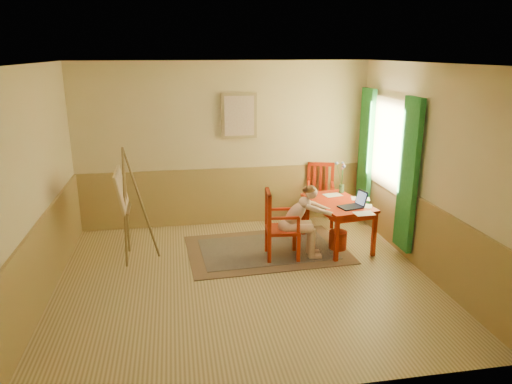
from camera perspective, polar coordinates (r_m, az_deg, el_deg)
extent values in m
cube|color=tan|center=(6.50, -1.36, -10.49)|extent=(5.00, 4.50, 0.02)
cube|color=white|center=(5.79, -1.56, 15.23)|extent=(5.00, 4.50, 0.02)
cube|color=#DDC287|center=(8.18, -3.80, 5.64)|extent=(5.00, 0.02, 2.80)
cube|color=#DDC287|center=(3.89, 3.49, -6.88)|extent=(5.00, 0.02, 2.80)
cube|color=#DDC287|center=(6.16, -25.22, 0.43)|extent=(0.02, 4.50, 2.80)
cube|color=#DDC287|center=(6.81, 19.94, 2.45)|extent=(0.02, 4.50, 2.80)
cube|color=tan|center=(8.36, -3.66, -0.46)|extent=(5.00, 0.04, 1.00)
cube|color=tan|center=(6.44, -23.98, -7.27)|extent=(0.04, 4.50, 1.00)
cube|color=tan|center=(7.05, 19.02, -4.66)|extent=(0.04, 4.50, 1.00)
cube|color=white|center=(7.71, 15.82, 5.52)|extent=(0.02, 1.00, 1.30)
cube|color=tan|center=(7.70, 15.69, 5.52)|extent=(0.03, 1.12, 1.42)
cube|color=#2F8F42|center=(7.06, 17.79, 1.88)|extent=(0.08, 0.45, 2.20)
cube|color=#2F8F42|center=(8.44, 12.99, 4.55)|extent=(0.08, 0.45, 2.20)
cube|color=tan|center=(8.08, -2.04, 9.12)|extent=(0.60, 0.04, 0.76)
cube|color=beige|center=(8.05, -2.02, 9.10)|extent=(0.50, 0.02, 0.66)
cube|color=#8C7251|center=(7.38, 1.30, -6.91)|extent=(2.48, 1.72, 0.01)
cube|color=black|center=(7.37, 1.30, -6.86)|extent=(2.06, 1.30, 0.01)
cube|color=red|center=(7.43, 9.82, -1.27)|extent=(0.91, 1.30, 0.04)
cube|color=red|center=(7.45, 9.80, -1.79)|extent=(0.80, 1.19, 0.10)
cube|color=red|center=(6.95, 9.64, -5.68)|extent=(0.06, 0.06, 0.68)
cube|color=red|center=(7.26, 13.97, -4.97)|extent=(0.06, 0.06, 0.68)
cube|color=red|center=(7.87, 5.75, -2.86)|extent=(0.06, 0.06, 0.68)
cube|color=red|center=(8.14, 9.73, -2.34)|extent=(0.06, 0.06, 0.68)
cube|color=red|center=(6.97, 3.18, -4.52)|extent=(0.52, 0.50, 0.05)
cube|color=red|center=(6.85, 1.60, -6.98)|extent=(0.06, 0.06, 0.42)
cube|color=red|center=(6.91, 5.11, -6.85)|extent=(0.06, 0.06, 0.42)
cube|color=red|center=(7.22, 1.29, -5.71)|extent=(0.06, 0.06, 0.42)
cube|color=red|center=(7.27, 4.61, -5.60)|extent=(0.06, 0.06, 0.42)
cube|color=red|center=(6.66, 1.64, -2.74)|extent=(0.06, 0.06, 0.56)
cube|color=red|center=(7.03, 1.32, -1.66)|extent=(0.06, 0.06, 0.56)
cube|color=red|center=(6.77, 1.49, -0.17)|extent=(0.10, 0.45, 0.06)
cube|color=red|center=(6.75, 1.56, -2.59)|extent=(0.04, 0.05, 0.46)
cube|color=red|center=(6.85, 1.47, -2.31)|extent=(0.04, 0.05, 0.46)
cube|color=red|center=(6.95, 1.39, -2.04)|extent=(0.04, 0.05, 0.46)
cube|color=red|center=(6.70, 3.43, -3.15)|extent=(0.42, 0.08, 0.04)
cube|color=red|center=(6.77, 5.10, -4.00)|extent=(0.04, 0.04, 0.23)
cube|color=red|center=(7.07, 3.01, -2.06)|extent=(0.42, 0.08, 0.04)
cube|color=red|center=(7.14, 4.60, -2.88)|extent=(0.04, 0.04, 0.23)
cube|color=red|center=(8.41, 7.69, -0.83)|extent=(0.58, 0.60, 0.05)
cube|color=red|center=(8.68, 6.24, -1.86)|extent=(0.07, 0.07, 0.43)
cube|color=red|center=(8.27, 6.23, -2.81)|extent=(0.07, 0.07, 0.43)
cube|color=red|center=(8.69, 8.96, -1.94)|extent=(0.07, 0.07, 0.43)
cube|color=red|center=(8.28, 9.09, -2.89)|extent=(0.07, 0.07, 0.43)
cube|color=red|center=(8.52, 6.35, 1.67)|extent=(0.07, 0.07, 0.58)
cube|color=red|center=(8.54, 9.13, 1.58)|extent=(0.07, 0.07, 0.58)
cube|color=red|center=(8.47, 7.81, 3.32)|extent=(0.46, 0.18, 0.06)
cube|color=red|center=(8.53, 7.03, 1.55)|extent=(0.05, 0.04, 0.48)
cube|color=red|center=(8.53, 7.74, 1.52)|extent=(0.05, 0.04, 0.48)
cube|color=red|center=(8.54, 8.45, 1.50)|extent=(0.05, 0.04, 0.48)
cube|color=red|center=(8.33, 6.34, 0.90)|extent=(0.16, 0.43, 0.04)
cube|color=red|center=(8.16, 6.31, -0.28)|extent=(0.05, 0.05, 0.23)
cube|color=red|center=(8.34, 9.18, 0.81)|extent=(0.16, 0.43, 0.04)
cube|color=red|center=(8.18, 9.21, -0.36)|extent=(0.05, 0.05, 0.23)
ellipsoid|color=beige|center=(6.95, 3.66, -4.15)|extent=(0.28, 0.33, 0.20)
cylinder|color=beige|center=(6.91, 5.27, -4.40)|extent=(0.40, 0.18, 0.14)
cylinder|color=beige|center=(7.06, 5.06, -3.95)|extent=(0.40, 0.18, 0.14)
cylinder|color=beige|center=(7.03, 6.71, -6.11)|extent=(0.11, 0.11, 0.44)
cylinder|color=beige|center=(7.17, 6.48, -5.63)|extent=(0.11, 0.11, 0.44)
cube|color=beige|center=(7.12, 7.09, -7.70)|extent=(0.19, 0.10, 0.06)
cube|color=beige|center=(7.26, 6.86, -7.20)|extent=(0.19, 0.10, 0.06)
ellipsoid|color=beige|center=(6.90, 4.76, -2.60)|extent=(0.45, 0.30, 0.46)
ellipsoid|color=beige|center=(6.87, 5.87, -1.26)|extent=(0.20, 0.28, 0.16)
sphere|color=beige|center=(6.85, 6.67, -0.10)|extent=(0.19, 0.19, 0.18)
ellipsoid|color=brown|center=(6.83, 6.53, 0.30)|extent=(0.18, 0.19, 0.13)
sphere|color=brown|center=(6.82, 5.96, 0.22)|extent=(0.10, 0.10, 0.09)
cylinder|color=beige|center=(6.78, 6.74, -1.95)|extent=(0.20, 0.12, 0.13)
cylinder|color=beige|center=(6.86, 8.31, -2.44)|extent=(0.26, 0.10, 0.15)
sphere|color=beige|center=(6.80, 7.43, -2.19)|extent=(0.08, 0.08, 0.08)
sphere|color=beige|center=(6.92, 9.17, -2.68)|extent=(0.07, 0.07, 0.06)
cylinder|color=beige|center=(7.02, 6.35, -1.29)|extent=(0.19, 0.08, 0.13)
cylinder|color=beige|center=(7.07, 7.93, -1.85)|extent=(0.26, 0.15, 0.15)
sphere|color=beige|center=(7.06, 7.00, -1.47)|extent=(0.08, 0.08, 0.08)
sphere|color=beige|center=(7.08, 8.86, -2.23)|extent=(0.07, 0.07, 0.06)
cube|color=#1E2338|center=(7.17, 11.26, -1.77)|extent=(0.38, 0.31, 0.02)
cube|color=#2D3342|center=(7.16, 11.26, -1.74)|extent=(0.32, 0.25, 0.00)
cube|color=#1E2338|center=(7.24, 12.55, -0.68)|extent=(0.13, 0.25, 0.22)
cube|color=#99BFF2|center=(7.23, 12.47, -0.73)|extent=(0.10, 0.20, 0.18)
cube|color=white|center=(6.94, 12.84, -2.53)|extent=(0.29, 0.21, 0.00)
cube|color=white|center=(7.62, 12.41, -0.78)|extent=(0.33, 0.28, 0.00)
cube|color=white|center=(7.73, 9.17, -0.35)|extent=(0.32, 0.25, 0.00)
cube|color=white|center=(7.28, 12.62, -1.61)|extent=(0.34, 0.30, 0.00)
cylinder|color=#3F724C|center=(7.87, 10.21, 0.40)|extent=(0.10, 0.10, 0.14)
cylinder|color=#3F7233|center=(7.84, 9.94, 2.08)|extent=(0.08, 0.09, 0.36)
sphere|color=#728CD8|center=(7.82, 9.64, 3.42)|extent=(0.07, 0.07, 0.05)
cylinder|color=#3F7233|center=(7.77, 10.33, 2.01)|extent=(0.03, 0.09, 0.38)
sphere|color=pink|center=(7.69, 10.43, 3.30)|extent=(0.05, 0.05, 0.04)
cylinder|color=#3F7233|center=(7.84, 10.26, 1.76)|extent=(0.02, 0.04, 0.28)
sphere|color=pink|center=(7.82, 10.30, 2.78)|extent=(0.05, 0.05, 0.04)
cylinder|color=#3F7233|center=(7.76, 10.36, 1.88)|extent=(0.03, 0.12, 0.35)
sphere|color=#728CD8|center=(7.66, 10.50, 3.04)|extent=(0.06, 0.06, 0.05)
cylinder|color=#3F7233|center=(7.86, 10.34, 1.93)|extent=(0.06, 0.09, 0.31)
sphere|color=pink|center=(7.87, 10.45, 3.10)|extent=(0.06, 0.06, 0.05)
cylinder|color=#3F7233|center=(7.84, 10.31, 1.91)|extent=(0.03, 0.06, 0.32)
sphere|color=pink|center=(7.83, 10.40, 3.08)|extent=(0.05, 0.05, 0.04)
cylinder|color=#3F7233|center=(7.86, 10.29, 2.10)|extent=(0.04, 0.10, 0.36)
sphere|color=#728CD8|center=(7.87, 10.36, 3.45)|extent=(0.05, 0.05, 0.04)
cylinder|color=#B63312|center=(7.46, 9.78, -5.73)|extent=(0.35, 0.35, 0.29)
cylinder|color=olive|center=(6.91, -15.46, -1.82)|extent=(0.08, 0.31, 1.67)
cylinder|color=olive|center=(7.17, -15.31, -1.15)|extent=(0.09, 0.31, 1.67)
cylinder|color=olive|center=(7.03, -13.55, -1.39)|extent=(0.44, 0.04, 1.68)
cylinder|color=olive|center=(7.07, -15.52, -2.01)|extent=(0.03, 0.47, 0.03)
cube|color=olive|center=(7.06, -15.09, -1.99)|extent=(0.06, 0.51, 0.03)
cube|color=tan|center=(6.98, -15.88, 0.26)|extent=(0.14, 0.74, 0.56)
cube|color=beige|center=(6.98, -15.74, 0.27)|extent=(0.10, 0.67, 0.48)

